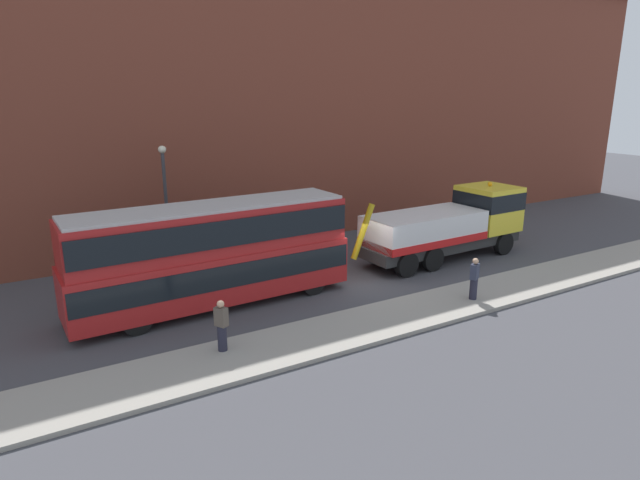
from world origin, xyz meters
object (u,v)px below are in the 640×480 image
(pedestrian_onlooker, at_px, (222,326))
(recovery_tow_truck, at_px, (450,224))
(pedestrian_bystander, at_px, (474,279))
(street_lamp, at_px, (166,197))
(double_decker_bus, at_px, (213,251))

(pedestrian_onlooker, bearing_deg, recovery_tow_truck, -11.26)
(pedestrian_onlooker, bearing_deg, pedestrian_bystander, -33.03)
(recovery_tow_truck, relative_size, street_lamp, 1.75)
(pedestrian_onlooker, distance_m, street_lamp, 10.00)
(recovery_tow_truck, bearing_deg, double_decker_bus, 178.25)
(pedestrian_onlooker, bearing_deg, street_lamp, 56.02)
(pedestrian_onlooker, height_order, pedestrian_bystander, same)
(double_decker_bus, xyz_separation_m, pedestrian_bystander, (8.99, -5.00, -1.25))
(pedestrian_bystander, bearing_deg, double_decker_bus, 34.25)
(pedestrian_onlooker, relative_size, pedestrian_bystander, 1.00)
(recovery_tow_truck, xyz_separation_m, pedestrian_onlooker, (-13.68, -4.12, -0.77))
(double_decker_bus, height_order, pedestrian_onlooker, double_decker_bus)
(recovery_tow_truck, bearing_deg, pedestrian_bystander, -126.37)
(recovery_tow_truck, xyz_separation_m, street_lamp, (-12.68, 5.52, 1.71))
(double_decker_bus, height_order, pedestrian_bystander, double_decker_bus)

